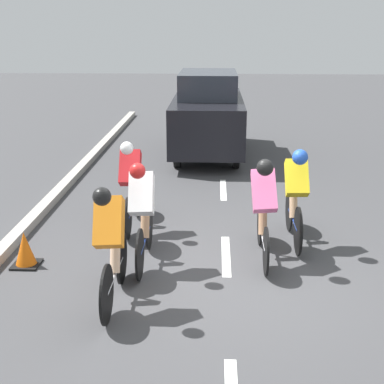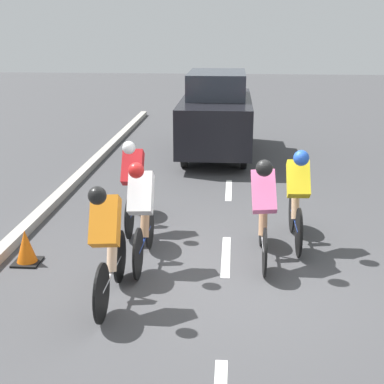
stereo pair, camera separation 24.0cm
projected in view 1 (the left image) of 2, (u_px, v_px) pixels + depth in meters
The scene contains 11 objects.
ground_plane at pixel (227, 271), 7.18m from camera, with size 60.00×60.00×0.00m, color #424244.
lane_stripe_mid at pixel (226, 255), 7.67m from camera, with size 0.12×1.40×0.01m, color white.
lane_stripe_far at pixel (223, 190), 10.71m from camera, with size 0.12×1.40×0.01m, color white.
curb at pixel (6, 247), 7.78m from camera, with size 0.20×24.48×0.14m, color #A8A399.
cyclist_pink at pixel (264, 206), 7.28m from camera, with size 0.36×1.68×1.52m.
cyclist_yellow at pixel (296, 194), 7.87m from camera, with size 0.33×1.67×1.51m.
cyclist_red at pixel (131, 183), 8.47m from camera, with size 0.33×1.70×1.49m.
cyclist_orange at pixel (111, 242), 6.12m from camera, with size 0.35×1.65×1.52m.
cyclist_white at pixel (143, 211), 7.15m from camera, with size 0.34×1.67×1.51m.
support_car at pixel (208, 114), 13.36m from camera, with size 1.70×4.21×2.05m.
traffic_cone at pixel (25, 250), 7.28m from camera, with size 0.36×0.36×0.49m.
Camera 1 is at (0.18, 6.55, 3.17)m, focal length 50.00 mm.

